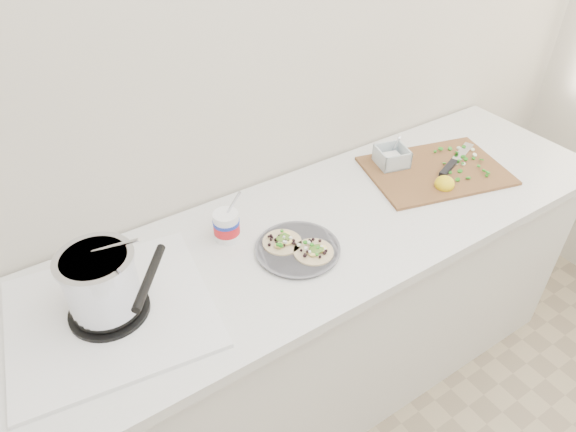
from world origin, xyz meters
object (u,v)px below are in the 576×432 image
taco_plate (298,247)px  tub (227,222)px  stove (105,294)px  cutboard (432,167)px

taco_plate → tub: (-0.15, 0.17, 0.05)m
stove → taco_plate: (0.57, -0.06, -0.07)m
taco_plate → cutboard: cutboard is taller
cutboard → taco_plate: bearing=-156.7°
taco_plate → cutboard: 0.69m
stove → tub: 0.43m
stove → taco_plate: size_ratio=2.21×
taco_plate → cutboard: bearing=8.1°
tub → cutboard: bearing=-5.3°
stove → cutboard: 1.25m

